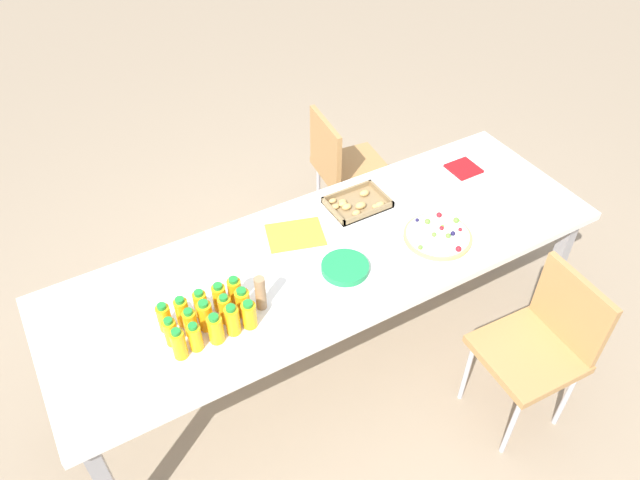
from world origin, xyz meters
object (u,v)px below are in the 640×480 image
Objects in this scene: fruit_pizza at (438,236)px; napkin_stack at (464,169)px; juice_bottle_9 at (243,302)px; juice_bottle_14 at (235,291)px; juice_bottle_1 at (195,337)px; paper_folder at (295,235)px; juice_bottle_4 at (249,315)px; juice_bottle_0 at (179,344)px; juice_bottle_3 at (232,320)px; juice_bottle_2 at (216,329)px; juice_bottle_5 at (171,332)px; snack_tray at (357,204)px; juice_bottle_12 at (201,304)px; chair_far_right at (343,165)px; juice_bottle_10 at (164,318)px; juice_bottle_7 at (205,316)px; party_table at (330,262)px; juice_bottle_13 at (220,297)px; cardboard_tube at (261,293)px; plate_stack at (345,267)px; juice_bottle_11 at (182,312)px; chair_near_right at (542,341)px; juice_bottle_8 at (225,309)px; juice_bottle_6 at (190,323)px.

napkin_stack is at bearing 38.21° from fruit_pizza.
juice_bottle_9 is 1.02× the size of juice_bottle_14.
juice_bottle_1 is 0.74m from paper_folder.
juice_bottle_4 is at bearing -137.10° from paper_folder.
juice_bottle_4 reaches higher than paper_folder.
juice_bottle_0 is 1.01× the size of juice_bottle_3.
juice_bottle_2 reaches higher than juice_bottle_9.
juice_bottle_5 is at bearing 94.11° from juice_bottle_0.
juice_bottle_12 is at bearing -163.59° from snack_tray.
juice_bottle_3 is at bearing -137.34° from juice_bottle_9.
chair_far_right is 5.99× the size of juice_bottle_10.
juice_bottle_9 is at bearing -41.98° from chair_far_right.
juice_bottle_3 is at bearing -42.33° from juice_bottle_7.
napkin_stack is at bearing 11.65° from party_table.
juice_bottle_2 reaches higher than juice_bottle_10.
juice_bottle_12 is 0.08m from juice_bottle_13.
juice_bottle_9 is 0.07m from juice_bottle_14.
juice_bottle_3 is 0.16m from cardboard_tube.
juice_bottle_12 is 0.64× the size of plate_stack.
juice_bottle_14 reaches higher than chair_far_right.
cardboard_tube is (0.37, 0.07, 0.01)m from juice_bottle_0.
juice_bottle_11 reaches higher than juice_bottle_13.
juice_bottle_3 is 1.08× the size of juice_bottle_9.
chair_near_right reaches higher than fruit_pizza.
chair_far_right is at bearing 36.83° from juice_bottle_0.
napkin_stack is (1.57, 0.39, -0.06)m from juice_bottle_2.
juice_bottle_0 reaches higher than party_table.
chair_far_right is 1.64m from juice_bottle_10.
juice_bottle_7 is 0.10m from juice_bottle_11.
juice_bottle_11 is at bearing -175.22° from juice_bottle_12.
juice_bottle_4 is 0.17m from juice_bottle_7.
chair_near_right is 1.01m from napkin_stack.
party_table is 8.12× the size of fruit_pizza.
snack_tray is (0.92, 0.42, -0.05)m from juice_bottle_2.
juice_bottle_8 reaches higher than chair_far_right.
juice_bottle_14 is at bearing 134.00° from cardboard_tube.
juice_bottle_8 is (0.14, -0.00, 0.00)m from juice_bottle_6.
snack_tray is (0.77, 0.35, -0.05)m from juice_bottle_9.
juice_bottle_2 and juice_bottle_8 have the same top height.
juice_bottle_13 reaches higher than plate_stack.
snack_tray is at bearing 50.94° from plate_stack.
juice_bottle_8 is at bearing -179.60° from juice_bottle_9.
chair_far_right is at bearing 37.59° from juice_bottle_13.
party_table is 17.31× the size of juice_bottle_3.
juice_bottle_3 is 1.08× the size of juice_bottle_5.
juice_bottle_6 reaches higher than chair_near_right.
paper_folder is (0.48, 0.38, -0.07)m from juice_bottle_3.
juice_bottle_10 is (-0.14, 0.07, -0.00)m from juice_bottle_7.
plate_stack is (0.49, 0.00, -0.05)m from juice_bottle_9.
juice_bottle_7 reaches higher than juice_bottle_9.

